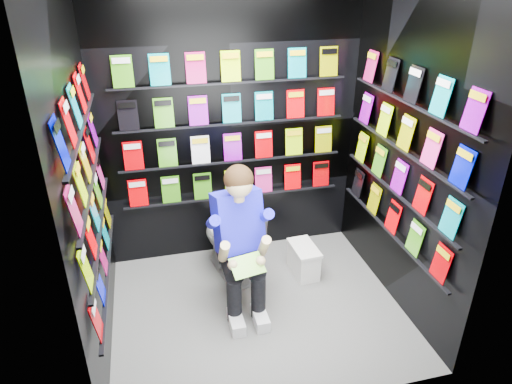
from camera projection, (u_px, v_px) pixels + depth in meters
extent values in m
plane|color=slate|center=(258.00, 309.00, 3.90)|extent=(2.40, 2.40, 0.00)
cube|color=black|center=(232.00, 128.00, 4.19)|extent=(2.40, 0.04, 2.60)
cube|color=black|center=(303.00, 243.00, 2.45)|extent=(2.40, 0.04, 2.60)
cube|color=black|center=(85.00, 188.00, 3.06)|extent=(0.04, 2.00, 2.60)
cube|color=black|center=(406.00, 156.00, 3.58)|extent=(0.04, 2.00, 2.60)
imported|color=white|center=(230.00, 239.00, 4.22)|extent=(0.56, 0.82, 0.73)
cube|color=white|center=(304.00, 261.00, 4.30)|extent=(0.22, 0.37, 0.27)
cube|color=white|center=(304.00, 248.00, 4.24)|extent=(0.24, 0.39, 0.03)
cube|color=green|center=(247.00, 265.00, 3.49)|extent=(0.28, 0.20, 0.11)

